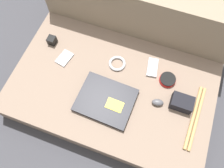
{
  "coord_description": "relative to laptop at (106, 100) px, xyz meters",
  "views": [
    {
      "loc": [
        0.17,
        -0.45,
        1.28
      ],
      "look_at": [
        0.0,
        0.0,
        0.18
      ],
      "focal_mm": 35.0,
      "sensor_mm": 36.0,
      "label": 1
    }
  ],
  "objects": [
    {
      "name": "couch_seat",
      "position": [
        -0.0,
        0.1,
        -0.09
      ],
      "size": [
        1.14,
        0.71,
        0.16
      ],
      "color": "#7A6656",
      "rests_on": "ground_plane"
    },
    {
      "name": "cable_coil",
      "position": [
        -0.02,
        0.24,
        -0.01
      ],
      "size": [
        0.1,
        0.1,
        0.02
      ],
      "color": "#B2B2B7",
      "rests_on": "couch_seat"
    },
    {
      "name": "charger_brick",
      "position": [
        -0.44,
        0.24,
        0.01
      ],
      "size": [
        0.05,
        0.05,
        0.05
      ],
      "color": "black",
      "rests_on": "couch_seat"
    },
    {
      "name": "phone_silver",
      "position": [
        0.18,
        0.28,
        -0.01
      ],
      "size": [
        0.07,
        0.13,
        0.01
      ],
      "rotation": [
        0.0,
        0.0,
        0.15
      ],
      "color": "#99999E",
      "rests_on": "couch_seat"
    },
    {
      "name": "ground_plane",
      "position": [
        -0.0,
        0.1,
        -0.17
      ],
      "size": [
        8.0,
        8.0,
        0.0
      ],
      "primitive_type": "plane",
      "color": "#38383D"
    },
    {
      "name": "computer_mouse",
      "position": [
        0.26,
        0.08,
        0.0
      ],
      "size": [
        0.07,
        0.05,
        0.03
      ],
      "rotation": [
        0.0,
        0.0,
        0.22
      ],
      "color": "#4C4C51",
      "rests_on": "couch_seat"
    },
    {
      "name": "drumstick_pair",
      "position": [
        0.47,
        0.07,
        -0.01
      ],
      "size": [
        0.05,
        0.36,
        0.02
      ],
      "rotation": [
        0.0,
        0.0,
        -0.04
      ],
      "color": "tan",
      "rests_on": "couch_seat"
    },
    {
      "name": "speaker_puck",
      "position": [
        0.28,
        0.23,
        -0.0
      ],
      "size": [
        0.09,
        0.09,
        0.03
      ],
      "color": "red",
      "rests_on": "couch_seat"
    },
    {
      "name": "laptop",
      "position": [
        0.0,
        0.0,
        0.0
      ],
      "size": [
        0.31,
        0.25,
        0.03
      ],
      "rotation": [
        0.0,
        0.0,
        -0.04
      ],
      "color": "black",
      "rests_on": "couch_seat"
    },
    {
      "name": "couch_backrest",
      "position": [
        -0.0,
        0.55,
        0.06
      ],
      "size": [
        1.14,
        0.2,
        0.46
      ],
      "color": "#7F705B",
      "rests_on": "ground_plane"
    },
    {
      "name": "camera_pouch",
      "position": [
        0.38,
        0.12,
        0.02
      ],
      "size": [
        0.11,
        0.08,
        0.06
      ],
      "color": "black",
      "rests_on": "couch_seat"
    },
    {
      "name": "phone_black",
      "position": [
        -0.33,
        0.17,
        -0.01
      ],
      "size": [
        0.09,
        0.11,
        0.01
      ],
      "rotation": [
        0.0,
        0.0,
        -0.21
      ],
      "color": "#99999E",
      "rests_on": "couch_seat"
    }
  ]
}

